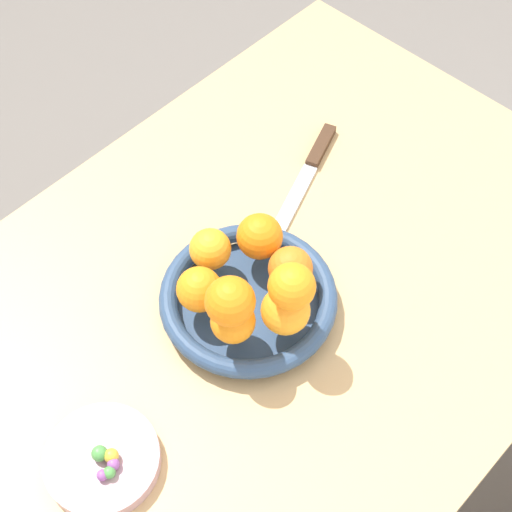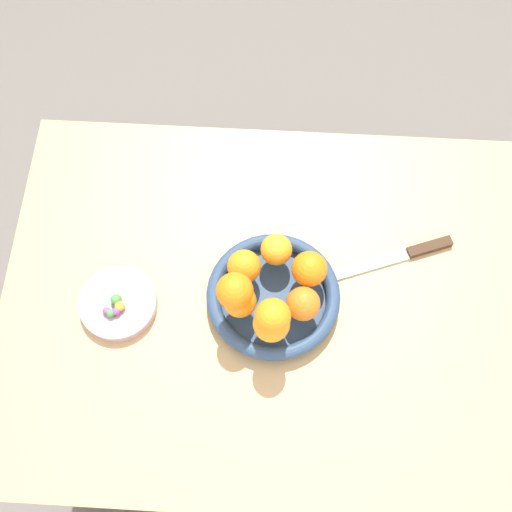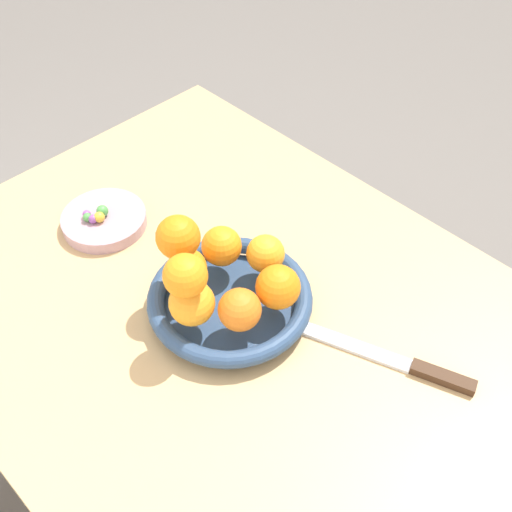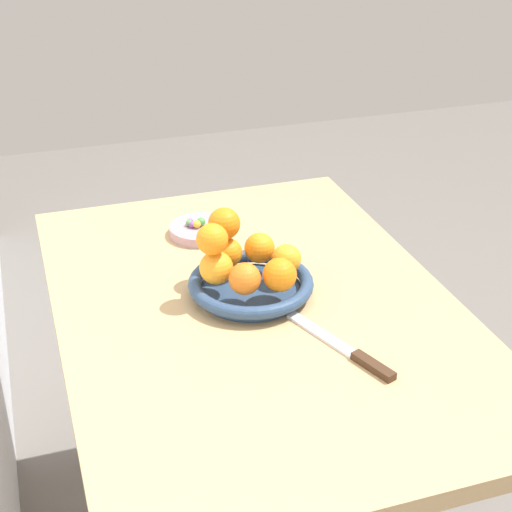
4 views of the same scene
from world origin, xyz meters
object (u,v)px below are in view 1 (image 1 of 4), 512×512
Objects in this scene: orange_5 at (290,269)px; orange_7 at (292,286)px; fruit_bowl at (247,298)px; candy_ball_4 at (111,456)px; knife at (307,173)px; candy_ball_3 at (99,453)px; orange_0 at (260,236)px; orange_1 at (210,249)px; dining_table at (266,322)px; orange_2 at (199,289)px; orange_3 at (233,321)px; candy_ball_0 at (109,472)px; orange_4 at (286,310)px; candy_ball_1 at (113,464)px; candy_ball_2 at (102,475)px; candy_dish at (102,460)px; orange_6 at (230,301)px.

orange_7 is at bearing 41.64° from orange_5.
candy_ball_4 is (0.28, 0.04, 0.01)m from fruit_bowl.
orange_7 reaches higher than knife.
fruit_bowl is 12.24× the size of candy_ball_3.
orange_7 reaches higher than orange_0.
dining_table is at bearing 116.16° from orange_1.
orange_2 is at bearing 12.55° from knife.
orange_3 is 0.24× the size of knife.
candy_ball_0 is (0.30, 0.13, -0.04)m from orange_1.
candy_ball_0 is 0.03m from candy_ball_3.
orange_5 reaches higher than knife.
orange_7 is (0.04, 0.08, 0.22)m from dining_table.
orange_0 is at bearing -98.09° from orange_5.
dining_table is 0.36m from candy_ball_0.
fruit_bowl is 0.09m from orange_1.
fruit_bowl reaches higher than knife.
orange_4 reaches higher than orange_1.
knife is (-0.53, -0.15, -0.02)m from candy_ball_0.
orange_5 is (-0.11, 0.07, -0.00)m from orange_2.
orange_2 is 3.98× the size of candy_ball_1.
orange_3 is 0.10m from orange_7.
candy_ball_2 is 0.56m from knife.
orange_2 is (-0.23, -0.06, 0.06)m from candy_dish.
candy_dish is 0.32m from orange_7.
orange_4 is at bearing 175.71° from candy_ball_1.
orange_5 is (-0.05, 0.03, 0.05)m from fruit_bowl.
candy_ball_3 reaches higher than candy_ball_1.
orange_7 is at bearing 175.41° from candy_ball_0.
candy_dish is 9.31× the size of candy_ball_0.
orange_3 is at bearing 0.45° from orange_5.
candy_dish is at bearing -55.00° from candy_ball_4.
orange_7 is (-0.06, 0.05, 0.07)m from orange_3.
candy_ball_4 is 0.07× the size of knife.
orange_1 is 0.11m from orange_5.
candy_dish is 2.25× the size of orange_6.
candy_dish is 0.35m from orange_5.
dining_table is at bearing -162.82° from orange_3.
candy_ball_0 is at bearing 5.45° from orange_3.
orange_4 is at bearing 171.55° from candy_dish.
orange_0 is at bearing -166.75° from candy_ball_2.
orange_0 is 0.36m from candy_ball_3.
orange_2 is at bearing -161.51° from candy_ball_4.
orange_4 is at bearing 117.23° from orange_2.
candy_dish is (0.29, 0.03, -0.01)m from fruit_bowl.
orange_6 is at bearing 57.95° from orange_1.
dining_table is 71.15× the size of candy_ball_0.
candy_dish is 10.15× the size of candy_ball_2.
orange_1 is at bearing -158.11° from candy_ball_2.
candy_ball_1 is at bearing 10.14° from fruit_bowl.
orange_1 reaches higher than candy_ball_2.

